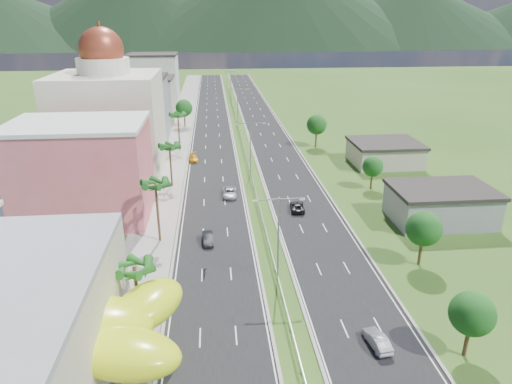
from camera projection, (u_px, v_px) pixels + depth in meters
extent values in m
plane|color=#2D5119|center=(291.00, 332.00, 47.09)|extent=(500.00, 500.00, 0.00)
cube|color=black|center=(213.00, 130.00, 129.96)|extent=(11.00, 260.00, 0.04)
cube|color=black|center=(265.00, 129.00, 131.29)|extent=(11.00, 260.00, 0.04)
cube|color=gray|center=(179.00, 131.00, 129.10)|extent=(7.00, 260.00, 0.12)
cube|color=gray|center=(243.00, 144.00, 113.70)|extent=(0.08, 216.00, 0.28)
cube|color=gray|center=(228.00, 86.00, 208.48)|extent=(0.10, 0.12, 0.70)
cylinder|color=gray|center=(278.00, 240.00, 54.38)|extent=(0.20, 0.20, 11.00)
cube|color=gray|center=(267.00, 200.00, 52.34)|extent=(2.88, 0.12, 0.12)
cube|color=gray|center=(291.00, 199.00, 52.60)|extent=(2.88, 0.12, 0.12)
cube|color=silver|center=(256.00, 201.00, 52.26)|extent=(0.60, 0.25, 0.18)
cube|color=silver|center=(302.00, 199.00, 52.75)|extent=(0.60, 0.25, 0.18)
cylinder|color=gray|center=(250.00, 149.00, 91.51)|extent=(0.20, 0.20, 11.00)
cube|color=gray|center=(243.00, 123.00, 89.47)|extent=(2.88, 0.12, 0.12)
cube|color=gray|center=(257.00, 123.00, 89.73)|extent=(2.88, 0.12, 0.12)
cube|color=silver|center=(236.00, 124.00, 89.39)|extent=(0.60, 0.25, 0.18)
cube|color=silver|center=(264.00, 123.00, 89.88)|extent=(0.60, 0.25, 0.18)
cylinder|color=gray|center=(238.00, 107.00, 133.28)|extent=(0.20, 0.20, 11.00)
cube|color=gray|center=(232.00, 89.00, 131.24)|extent=(2.88, 0.12, 0.12)
cube|color=gray|center=(242.00, 89.00, 131.50)|extent=(2.88, 0.12, 0.12)
cube|color=silver|center=(228.00, 89.00, 131.16)|extent=(0.60, 0.25, 0.18)
cube|color=silver|center=(247.00, 89.00, 131.65)|extent=(0.60, 0.25, 0.18)
cylinder|color=gray|center=(231.00, 85.00, 175.05)|extent=(0.20, 0.20, 11.00)
cube|color=gray|center=(227.00, 71.00, 173.01)|extent=(2.88, 0.12, 0.12)
cube|color=gray|center=(234.00, 71.00, 173.27)|extent=(2.88, 0.12, 0.12)
cube|color=silver|center=(223.00, 72.00, 172.93)|extent=(0.60, 0.25, 0.18)
cube|color=silver|center=(238.00, 71.00, 173.42)|extent=(0.60, 0.25, 0.18)
cylinder|color=gray|center=(40.00, 344.00, 42.39)|extent=(0.50, 0.50, 4.00)
cylinder|color=gray|center=(106.00, 379.00, 38.36)|extent=(0.50, 0.50, 4.00)
cylinder|color=gray|center=(139.00, 338.00, 43.18)|extent=(0.50, 0.50, 4.00)
cube|color=#D65861|center=(82.00, 173.00, 71.60)|extent=(20.00, 15.00, 15.00)
cube|color=beige|center=(110.00, 125.00, 92.05)|extent=(20.00, 20.00, 20.00)
cylinder|color=beige|center=(103.00, 66.00, 87.89)|extent=(10.00, 10.00, 3.00)
sphere|color=maroon|center=(101.00, 50.00, 86.81)|extent=(8.40, 8.40, 8.40)
cube|color=gray|center=(135.00, 110.00, 116.07)|extent=(16.00, 15.00, 16.00)
cube|color=#B6AC96|center=(147.00, 101.00, 137.03)|extent=(16.00, 15.00, 13.00)
cube|color=silver|center=(154.00, 82.00, 157.48)|extent=(16.00, 15.00, 18.00)
cube|color=gray|center=(440.00, 206.00, 71.87)|extent=(15.00, 10.00, 5.00)
cube|color=#B6AC96|center=(385.00, 154.00, 100.00)|extent=(14.00, 12.00, 4.40)
cylinder|color=#47301C|center=(138.00, 298.00, 46.22)|extent=(0.36, 0.36, 7.50)
cylinder|color=#47301C|center=(158.00, 213.00, 64.51)|extent=(0.36, 0.36, 9.00)
cylinder|color=#47301C|center=(171.00, 166.00, 86.04)|extent=(0.36, 0.36, 8.00)
cylinder|color=#47301C|center=(179.00, 133.00, 109.10)|extent=(0.36, 0.36, 8.80)
cylinder|color=#47301C|center=(185.00, 119.00, 133.01)|extent=(0.40, 0.40, 4.90)
sphere|color=#1C581B|center=(184.00, 108.00, 131.88)|extent=(4.90, 4.90, 4.90)
cylinder|color=#47301C|center=(467.00, 338.00, 43.11)|extent=(0.40, 0.40, 4.20)
sphere|color=#1C581B|center=(472.00, 314.00, 42.13)|extent=(4.20, 4.20, 4.20)
cylinder|color=#47301C|center=(421.00, 249.00, 59.09)|extent=(0.40, 0.40, 4.55)
sphere|color=#1C581B|center=(424.00, 229.00, 58.03)|extent=(4.55, 4.55, 4.55)
cylinder|color=#47301C|center=(372.00, 179.00, 85.47)|extent=(0.40, 0.40, 3.85)
sphere|color=#1C581B|center=(373.00, 166.00, 84.58)|extent=(3.85, 3.85, 3.85)
cylinder|color=#47301C|center=(316.00, 137.00, 112.77)|extent=(0.40, 0.40, 4.90)
sphere|color=#1C581B|center=(317.00, 125.00, 111.64)|extent=(4.90, 4.90, 4.90)
imported|color=black|center=(208.00, 238.00, 65.30)|extent=(1.70, 4.27, 1.38)
imported|color=#B1B2B9|center=(230.00, 193.00, 82.13)|extent=(2.51, 5.20, 1.43)
imported|color=#BF8116|center=(194.00, 158.00, 102.27)|extent=(2.43, 5.11, 1.44)
imported|color=#9A9BA1|center=(377.00, 340.00, 44.85)|extent=(2.00, 4.29, 1.36)
imported|color=black|center=(297.00, 206.00, 76.31)|extent=(2.71, 5.01, 1.33)
imported|color=black|center=(205.00, 270.00, 57.37)|extent=(0.66, 1.99, 1.26)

